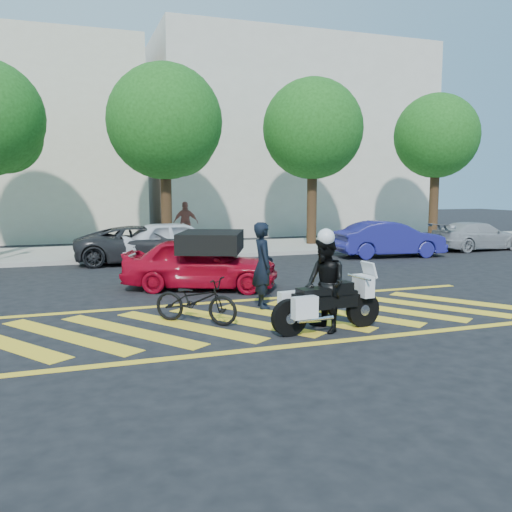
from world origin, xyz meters
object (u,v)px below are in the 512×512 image
object	(u,v)px
red_convertible	(201,263)
parked_mid_left	(144,244)
officer_moto	(325,285)
parked_mid_right	(178,241)
police_motorcycle	(326,303)
officer_bike	(263,265)
bicycle	(196,300)
parked_right	(389,239)
parked_far_right	(477,236)

from	to	relation	value
red_convertible	parked_mid_left	world-z (taller)	red_convertible
red_convertible	officer_moto	bearing A→B (deg)	-143.75
officer_moto	parked_mid_right	world-z (taller)	officer_moto
police_motorcycle	red_convertible	distance (m)	5.05
officer_bike	parked_mid_left	size ratio (longest dim) A/B	0.40
bicycle	parked_mid_right	xyz separation A→B (m)	(1.39, 9.03, 0.28)
officer_moto	parked_mid_left	size ratio (longest dim) A/B	0.37
bicycle	parked_right	bearing A→B (deg)	-11.32
police_motorcycle	parked_mid_right	xyz separation A→B (m)	(-0.74, 10.43, 0.20)
police_motorcycle	bicycle	bearing A→B (deg)	141.38
parked_far_right	officer_bike	bearing A→B (deg)	118.46
bicycle	officer_bike	bearing A→B (deg)	-23.65
red_convertible	bicycle	bearing A→B (deg)	-172.25
officer_bike	parked_mid_left	distance (m)	8.31
police_motorcycle	parked_far_right	distance (m)	15.48
officer_bike	bicycle	world-z (taller)	officer_bike
officer_moto	parked_mid_left	world-z (taller)	officer_moto
parked_right	bicycle	bearing A→B (deg)	135.30
officer_bike	red_convertible	xyz separation A→B (m)	(-0.78, 2.63, -0.27)
officer_bike	red_convertible	world-z (taller)	officer_bike
officer_moto	parked_far_right	distance (m)	15.50
parked_mid_left	parked_mid_right	distance (m)	1.22
parked_right	parked_mid_right	bearing A→B (deg)	86.04
police_motorcycle	parked_far_right	bearing A→B (deg)	33.82
parked_far_right	police_motorcycle	bearing A→B (deg)	126.47
parked_mid_left	parked_far_right	bearing A→B (deg)	-87.06
bicycle	police_motorcycle	bearing A→B (deg)	-83.83
red_convertible	parked_right	bearing A→B (deg)	-41.20
parked_right	officer_bike	bearing A→B (deg)	137.62
officer_bike	parked_mid_right	xyz separation A→B (m)	(-0.32, 8.16, -0.21)
parked_mid_left	parked_far_right	size ratio (longest dim) A/B	1.15
police_motorcycle	officer_moto	world-z (taller)	officer_moto
parked_mid_left	bicycle	bearing A→B (deg)	-175.57
officer_moto	parked_right	xyz separation A→B (m)	(7.22, 9.03, -0.20)
police_motorcycle	parked_mid_left	distance (m)	10.61
red_convertible	officer_bike	bearing A→B (deg)	-140.77
bicycle	officer_moto	bearing A→B (deg)	-83.95
officer_moto	bicycle	bearing A→B (deg)	-128.74
parked_mid_left	parked_far_right	world-z (taller)	parked_mid_left
police_motorcycle	officer_moto	bearing A→B (deg)	162.05
parked_far_right	red_convertible	bearing A→B (deg)	107.57
parked_right	parked_far_right	world-z (taller)	parked_right
officer_moto	parked_mid_right	xyz separation A→B (m)	(-0.72, 10.43, -0.14)
parked_right	parked_far_right	size ratio (longest dim) A/B	1.01
police_motorcycle	officer_moto	size ratio (longest dim) A/B	1.28
police_motorcycle	parked_far_right	world-z (taller)	parked_far_right
officer_moto	parked_far_right	size ratio (longest dim) A/B	0.43
bicycle	parked_mid_left	xyz separation A→B (m)	(0.18, 9.03, 0.20)
officer_bike	parked_far_right	bearing A→B (deg)	-51.21
parked_mid_left	police_motorcycle	bearing A→B (deg)	-163.82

